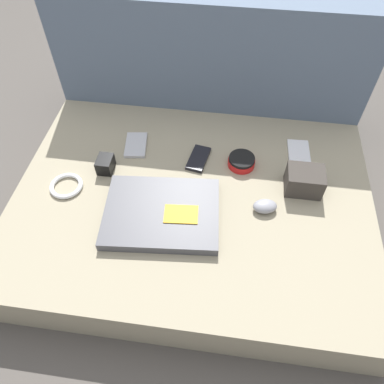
# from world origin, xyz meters

# --- Properties ---
(ground_plane) EXTENTS (8.00, 8.00, 0.00)m
(ground_plane) POSITION_xyz_m (0.00, 0.00, 0.00)
(ground_plane) COLOR #4C4742
(couch_seat) EXTENTS (1.02, 0.76, 0.13)m
(couch_seat) POSITION_xyz_m (0.00, 0.00, 0.07)
(couch_seat) COLOR gray
(couch_seat) RESTS_ON ground_plane
(couch_backrest) EXTENTS (1.02, 0.20, 0.50)m
(couch_backrest) POSITION_xyz_m (0.00, 0.48, 0.25)
(couch_backrest) COLOR slate
(couch_backrest) RESTS_ON ground_plane
(laptop) EXTENTS (0.33, 0.26, 0.03)m
(laptop) POSITION_xyz_m (-0.07, -0.08, 0.15)
(laptop) COLOR #47474C
(laptop) RESTS_ON couch_seat
(computer_mouse) EXTENTS (0.07, 0.06, 0.03)m
(computer_mouse) POSITION_xyz_m (0.20, -0.02, 0.15)
(computer_mouse) COLOR gray
(computer_mouse) RESTS_ON couch_seat
(speaker_puck) EXTENTS (0.08, 0.08, 0.03)m
(speaker_puck) POSITION_xyz_m (0.13, 0.14, 0.15)
(speaker_puck) COLOR red
(speaker_puck) RESTS_ON couch_seat
(phone_silver) EXTENTS (0.07, 0.10, 0.01)m
(phone_silver) POSITION_xyz_m (0.31, 0.22, 0.14)
(phone_silver) COLOR silver
(phone_silver) RESTS_ON couch_seat
(phone_black) EXTENTS (0.07, 0.11, 0.01)m
(phone_black) POSITION_xyz_m (0.00, 0.15, 0.14)
(phone_black) COLOR black
(phone_black) RESTS_ON couch_seat
(phone_small) EXTENTS (0.08, 0.12, 0.01)m
(phone_small) POSITION_xyz_m (-0.20, 0.18, 0.14)
(phone_small) COLOR #B7B7BC
(phone_small) RESTS_ON couch_seat
(camera_pouch) EXTENTS (0.10, 0.08, 0.07)m
(camera_pouch) POSITION_xyz_m (0.31, 0.07, 0.17)
(camera_pouch) COLOR #38332D
(camera_pouch) RESTS_ON couch_seat
(charger_brick) EXTENTS (0.04, 0.06, 0.05)m
(charger_brick) POSITION_xyz_m (-0.27, 0.07, 0.16)
(charger_brick) COLOR black
(charger_brick) RESTS_ON couch_seat
(cable_coil) EXTENTS (0.10, 0.10, 0.01)m
(cable_coil) POSITION_xyz_m (-0.37, -0.02, 0.14)
(cable_coil) COLOR white
(cable_coil) RESTS_ON couch_seat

